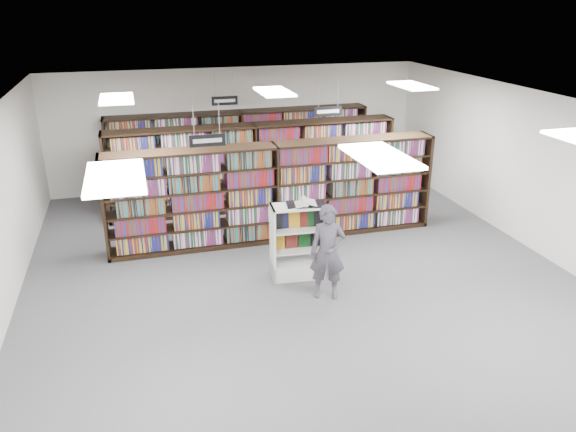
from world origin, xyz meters
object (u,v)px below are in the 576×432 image
object	(u,v)px
shopper	(328,252)
bookshelf_row_near	(275,193)
open_book	(305,203)
endcap_display	(298,251)

from	to	relation	value
shopper	bookshelf_row_near	bearing A→B (deg)	113.41
open_book	endcap_display	bearing A→B (deg)	174.38
endcap_display	open_book	xyz separation A→B (m)	(0.12, -0.04, 0.96)
shopper	open_book	bearing A→B (deg)	117.01
open_book	shopper	bearing A→B (deg)	-70.81
bookshelf_row_near	shopper	size ratio (longest dim) A/B	4.15
bookshelf_row_near	open_book	bearing A→B (deg)	-86.90
endcap_display	shopper	bearing A→B (deg)	-70.08
open_book	shopper	xyz separation A→B (m)	(0.13, -0.88, -0.60)
endcap_display	shopper	world-z (taller)	shopper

